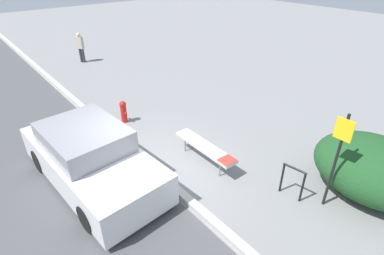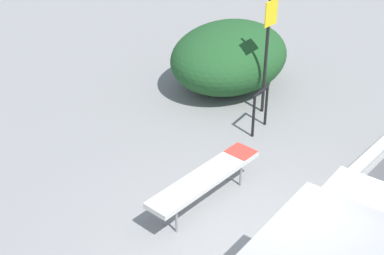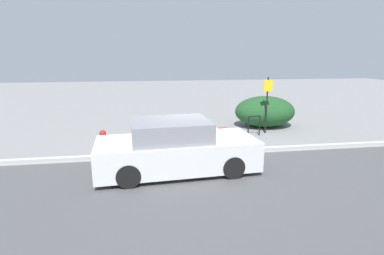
# 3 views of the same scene
# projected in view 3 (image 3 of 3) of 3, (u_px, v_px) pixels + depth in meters

# --- Properties ---
(ground_plane) EXTENTS (60.00, 60.00, 0.00)m
(ground_plane) POSITION_uv_depth(u_px,v_px,m) (194.00, 155.00, 9.72)
(ground_plane) COLOR gray
(curb) EXTENTS (60.00, 0.20, 0.13)m
(curb) POSITION_uv_depth(u_px,v_px,m) (194.00, 153.00, 9.71)
(curb) COLOR #B7B7B2
(curb) RESTS_ON ground_plane
(bench) EXTENTS (2.06, 0.43, 0.52)m
(bench) POSITION_uv_depth(u_px,v_px,m) (201.00, 131.00, 10.96)
(bench) COLOR gray
(bench) RESTS_ON ground_plane
(bike_rack) EXTENTS (0.55, 0.13, 0.83)m
(bike_rack) POSITION_uv_depth(u_px,v_px,m) (254.00, 124.00, 11.91)
(bike_rack) COLOR black
(bike_rack) RESTS_ON ground_plane
(sign_post) EXTENTS (0.36, 0.08, 2.30)m
(sign_post) POSITION_uv_depth(u_px,v_px,m) (267.00, 100.00, 12.15)
(sign_post) COLOR black
(sign_post) RESTS_ON ground_plane
(fire_hydrant) EXTENTS (0.36, 0.22, 0.77)m
(fire_hydrant) POSITION_uv_depth(u_px,v_px,m) (103.00, 140.00, 9.88)
(fire_hydrant) COLOR red
(fire_hydrant) RESTS_ON ground_plane
(shrub_hedge) EXTENTS (2.70, 2.17, 1.37)m
(shrub_hedge) POSITION_uv_depth(u_px,v_px,m) (265.00, 111.00, 13.50)
(shrub_hedge) COLOR #1E4C23
(shrub_hedge) RESTS_ON ground_plane
(parked_car_near) EXTENTS (4.43, 2.09, 1.45)m
(parked_car_near) POSITION_uv_depth(u_px,v_px,m) (175.00, 148.00, 8.20)
(parked_car_near) COLOR black
(parked_car_near) RESTS_ON ground_plane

